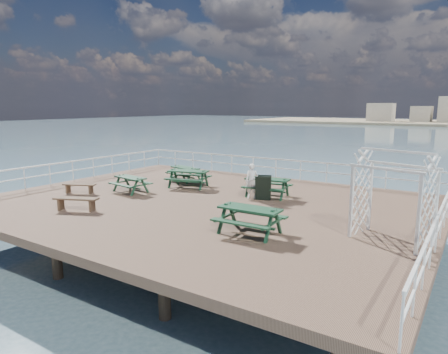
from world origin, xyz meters
TOP-DOWN VIEW (x-y plane):
  - ground at (0.00, 0.00)m, footprint 18.00×14.00m
  - railing at (-0.07, 2.57)m, footprint 17.77×13.76m
  - picnic_table_a at (-2.49, 2.03)m, footprint 2.33×2.07m
  - picnic_table_b at (-3.69, 3.27)m, footprint 2.02×1.77m
  - picnic_table_c at (1.78, 2.29)m, footprint 2.12×1.80m
  - picnic_table_d at (-4.07, -0.37)m, footprint 1.87×1.60m
  - picnic_table_e at (3.69, -2.73)m, footprint 2.02×1.65m
  - flat_bench_near at (-5.88, -1.87)m, footprint 1.55×0.94m
  - flat_bench_far at (-3.37, -3.92)m, footprint 1.76×1.09m
  - trellis_arbor at (7.60, -1.07)m, footprint 2.46×1.75m
  - sandwich_board at (1.94, 1.57)m, footprint 0.80×0.71m
  - person at (1.37, 1.59)m, footprint 0.64×0.51m

SIDE VIEW (x-z plane):
  - ground at x=0.00m, z-range -0.30..0.00m
  - flat_bench_near at x=-5.88m, z-range 0.11..0.55m
  - flat_bench_far at x=-3.37m, z-range 0.12..0.63m
  - picnic_table_d at x=-4.07m, z-range 0.11..0.94m
  - sandwich_board at x=1.94m, z-range -0.01..1.07m
  - picnic_table_b at x=-3.69m, z-range 0.12..0.96m
  - picnic_table_c at x=1.78m, z-range 0.13..1.07m
  - picnic_table_a at x=-2.49m, z-range 0.13..1.09m
  - picnic_table_e at x=3.69m, z-range 0.13..1.10m
  - person at x=1.37m, z-range 0.00..1.54m
  - railing at x=-0.07m, z-range 0.32..1.42m
  - trellis_arbor at x=7.60m, z-range -0.15..2.61m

